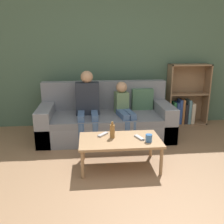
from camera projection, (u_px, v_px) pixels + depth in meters
ground_plane at (140, 220)px, 2.24m from camera, size 22.00×22.00×0.00m
wall_back at (111, 55)px, 4.53m from camera, size 12.00×0.06×2.60m
couch at (106, 120)px, 4.17m from camera, size 2.14×0.94×0.88m
bookshelf at (184, 102)px, 4.75m from camera, size 0.75×0.28×1.14m
coffee_table at (120, 142)px, 3.11m from camera, size 1.01×0.58×0.37m
person_adult at (87, 102)px, 3.95m from camera, size 0.38×0.64×1.10m
person_child at (124, 108)px, 3.98m from camera, size 0.30×0.66×0.92m
cup_near at (149, 138)px, 3.01m from camera, size 0.08×0.08×0.09m
tv_remote_0 at (103, 134)px, 3.23m from camera, size 0.15×0.16×0.02m
tv_remote_1 at (139, 138)px, 3.12m from camera, size 0.11×0.18×0.02m
bottle at (112, 131)px, 3.12m from camera, size 0.06×0.06×0.21m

